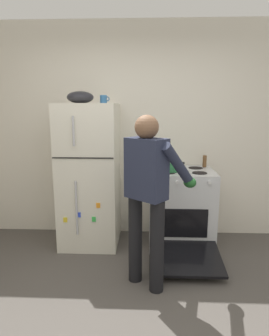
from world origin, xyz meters
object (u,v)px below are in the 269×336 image
Objects in this scene: refrigerator at (90,175)px; stove_range at (181,209)px; person_cook at (149,187)px; mixing_bowl at (80,97)px; coffee_mug at (104,99)px; pepper_mill at (205,161)px; red_pot at (169,166)px.

refrigerator reaches higher than stove_range.
mixing_bowl is at bearing 131.80° from person_cook.
stove_range is at bearing -4.20° from coffee_mug.
pepper_mill is at bearing 57.28° from person_cook.
coffee_mug reaches higher than red_pot.
mixing_bowl is at bearing 177.22° from red_pot.
pepper_mill reaches higher than stove_range.
pepper_mill is at bearing 6.97° from coffee_mug.
stove_range is at bearing -0.91° from refrigerator.
person_cook is at bearing -60.51° from coffee_mug.
refrigerator is 4.72× the size of red_pot.
mixing_bowl is (-1.03, 0.05, 0.79)m from red_pot.
coffee_mug is (-0.77, 0.10, 0.77)m from red_pot.
red_pot is 0.52m from pepper_mill.
person_cook is (0.71, -0.89, 0.10)m from refrigerator.
person_cook reaches higher than pepper_mill.
person_cook is at bearing -122.72° from pepper_mill.
refrigerator is 1.07× the size of person_cook.
mixing_bowl reaches higher than refrigerator.
mixing_bowl reaches higher than person_cook.
coffee_mug is at bearing 172.57° from red_pot.
stove_range is 0.66m from pepper_mill.
stove_range is 1.78m from mixing_bowl.
refrigerator is at bearing -164.60° from coffee_mug.
coffee_mug is 0.78× the size of pepper_mill.
person_cook is 1.34m from coffee_mug.
stove_range is at bearing -144.00° from pepper_mill.
stove_range is at bearing -0.87° from mixing_bowl.
coffee_mug is 0.27m from mixing_bowl.
mixing_bowl is at bearing 179.78° from refrigerator.
red_pot reaches higher than stove_range.
stove_range is 1.08m from person_cook.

